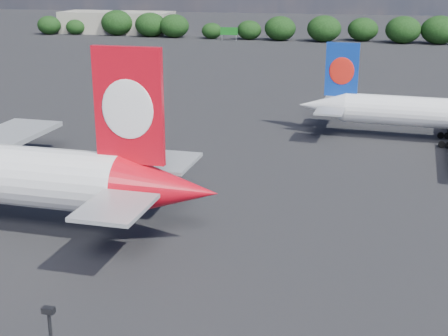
# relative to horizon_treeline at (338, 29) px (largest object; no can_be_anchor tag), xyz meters

# --- Properties ---
(ground) EXTENTS (500.00, 500.00, 0.00)m
(ground) POSITION_rel_horizon_treeline_xyz_m (-18.66, -120.80, -4.22)
(ground) COLOR black
(ground) RESTS_ON ground
(terminal_building) EXTENTS (42.00, 16.00, 8.00)m
(terminal_building) POSITION_rel_horizon_treeline_xyz_m (-83.66, 11.20, -0.22)
(terminal_building) COLOR gray
(terminal_building) RESTS_ON ground
(highway_sign) EXTENTS (6.00, 0.30, 4.50)m
(highway_sign) POSITION_rel_horizon_treeline_xyz_m (-36.66, -4.80, -1.09)
(highway_sign) COLOR #136018
(highway_sign) RESTS_ON ground
(billboard_yellow) EXTENTS (5.00, 0.30, 5.50)m
(billboard_yellow) POSITION_rel_horizon_treeline_xyz_m (-6.66, 1.20, -0.35)
(billboard_yellow) COLOR gold
(billboard_yellow) RESTS_ON ground
(horizon_treeline) EXTENTS (202.65, 17.11, 9.34)m
(horizon_treeline) POSITION_rel_horizon_treeline_xyz_m (0.00, 0.00, 0.00)
(horizon_treeline) COLOR black
(horizon_treeline) RESTS_ON ground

